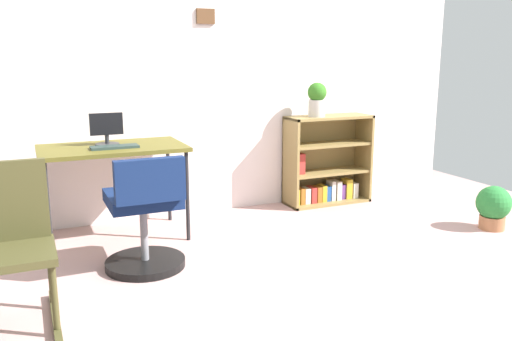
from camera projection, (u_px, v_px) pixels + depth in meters
ground_plane at (326, 315)px, 2.84m from camera, size 6.24×6.24×0.00m
wall_back at (199, 80)px, 4.51m from camera, size 5.20×0.12×2.32m
desk at (113, 153)px, 3.91m from camera, size 1.05×0.62×0.71m
monitor at (107, 130)px, 3.91m from camera, size 0.24×0.18×0.24m
keyboard at (115, 147)px, 3.81m from camera, size 0.34×0.13×0.02m
office_chair at (145, 220)px, 3.37m from camera, size 0.52×0.55×0.77m
rocking_chair at (10, 245)px, 2.66m from camera, size 0.42×0.64×0.84m
bookshelf_low at (325, 165)px, 4.96m from camera, size 0.81×0.30×0.82m
potted_plant_on_shelf at (317, 99)px, 4.73m from camera, size 0.17×0.17×0.31m
potted_plant_floor at (493, 206)px, 4.21m from camera, size 0.27×0.27×0.35m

